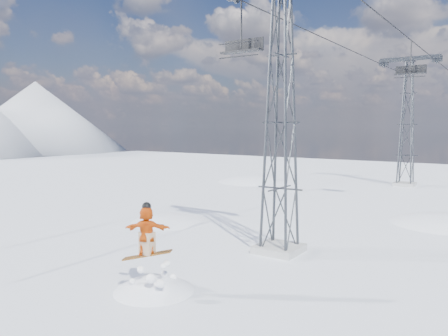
# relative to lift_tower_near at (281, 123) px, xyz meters

# --- Properties ---
(ground) EXTENTS (120.00, 120.00, 0.00)m
(ground) POSITION_rel_lift_tower_near_xyz_m (-0.80, -8.00, -5.47)
(ground) COLOR white
(ground) RESTS_ON ground
(snow_terrain) EXTENTS (39.00, 37.00, 22.00)m
(snow_terrain) POSITION_rel_lift_tower_near_xyz_m (-5.57, 13.24, -15.06)
(snow_terrain) COLOR white
(snow_terrain) RESTS_ON ground
(lift_tower_near) EXTENTS (5.20, 1.80, 11.43)m
(lift_tower_near) POSITION_rel_lift_tower_near_xyz_m (0.00, 0.00, 0.00)
(lift_tower_near) COLOR #999999
(lift_tower_near) RESTS_ON ground
(lift_tower_far) EXTENTS (5.20, 1.80, 11.43)m
(lift_tower_far) POSITION_rel_lift_tower_near_xyz_m (0.00, 25.00, 0.00)
(lift_tower_far) COLOR #999999
(lift_tower_far) RESTS_ON ground
(haul_cables) EXTENTS (4.46, 51.00, 0.06)m
(haul_cables) POSITION_rel_lift_tower_near_xyz_m (0.00, 11.50, 5.38)
(haul_cables) COLOR black
(haul_cables) RESTS_ON ground
(lift_chair_near) EXTENTS (1.99, 0.57, 2.47)m
(lift_chair_near) POSITION_rel_lift_tower_near_xyz_m (-2.20, 0.50, 3.40)
(lift_chair_near) COLOR black
(lift_chair_near) RESTS_ON ground
(lift_chair_mid) EXTENTS (1.91, 0.55, 2.37)m
(lift_chair_mid) POSITION_rel_lift_tower_near_xyz_m (2.20, 14.25, 3.49)
(lift_chair_mid) COLOR black
(lift_chair_mid) RESTS_ON ground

